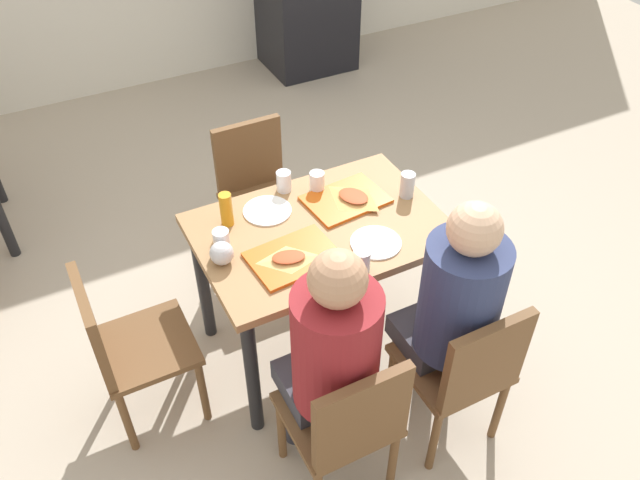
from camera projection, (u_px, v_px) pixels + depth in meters
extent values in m
cube|color=#B7A893|center=(320.00, 342.00, 3.36)|extent=(10.00, 10.00, 0.02)
cube|color=#9E7247|center=(320.00, 230.00, 2.86)|extent=(1.08, 0.75, 0.04)
cylinder|color=black|center=(252.00, 376.00, 2.74)|extent=(0.06, 0.06, 0.73)
cylinder|color=black|center=(441.00, 300.00, 3.07)|extent=(0.06, 0.06, 0.73)
cylinder|color=black|center=(203.00, 283.00, 3.15)|extent=(0.06, 0.06, 0.73)
cylinder|color=black|center=(373.00, 225.00, 3.48)|extent=(0.06, 0.06, 0.73)
cube|color=brown|center=(337.00, 414.00, 2.53)|extent=(0.40, 0.40, 0.03)
cube|color=brown|center=(362.00, 418.00, 2.27)|extent=(0.38, 0.04, 0.40)
cylinder|color=brown|center=(281.00, 429.00, 2.73)|extent=(0.04, 0.04, 0.41)
cylinder|color=brown|center=(352.00, 398.00, 2.85)|extent=(0.04, 0.04, 0.41)
cylinder|color=brown|center=(393.00, 461.00, 2.62)|extent=(0.04, 0.04, 0.41)
cube|color=brown|center=(450.00, 363.00, 2.72)|extent=(0.40, 0.40, 0.03)
cube|color=brown|center=(486.00, 362.00, 2.45)|extent=(0.38, 0.04, 0.40)
cylinder|color=brown|center=(391.00, 380.00, 2.92)|extent=(0.04, 0.04, 0.41)
cylinder|color=brown|center=(453.00, 353.00, 3.03)|extent=(0.04, 0.04, 0.41)
cylinder|color=brown|center=(434.00, 440.00, 2.69)|extent=(0.04, 0.04, 0.41)
cylinder|color=brown|center=(499.00, 409.00, 2.80)|extent=(0.04, 0.04, 0.41)
cube|color=brown|center=(264.00, 205.00, 3.52)|extent=(0.40, 0.40, 0.03)
cube|color=brown|center=(248.00, 155.00, 3.50)|extent=(0.38, 0.04, 0.40)
cylinder|color=brown|center=(306.00, 244.00, 3.61)|extent=(0.04, 0.04, 0.41)
cylinder|color=brown|center=(250.00, 263.00, 3.49)|extent=(0.04, 0.04, 0.41)
cylinder|color=brown|center=(281.00, 210.00, 3.84)|extent=(0.04, 0.04, 0.41)
cylinder|color=brown|center=(227.00, 227.00, 3.72)|extent=(0.04, 0.04, 0.41)
cube|color=brown|center=(146.00, 346.00, 2.78)|extent=(0.40, 0.40, 0.03)
cube|color=brown|center=(92.00, 328.00, 2.58)|extent=(0.04, 0.38, 0.40)
cylinder|color=brown|center=(179.00, 338.00, 3.10)|extent=(0.04, 0.04, 0.41)
cylinder|color=brown|center=(203.00, 391.00, 2.87)|extent=(0.04, 0.04, 0.41)
cylinder|color=brown|center=(108.00, 364.00, 2.98)|extent=(0.04, 0.04, 0.41)
cylinder|color=brown|center=(127.00, 421.00, 2.76)|extent=(0.04, 0.04, 0.41)
cylinder|color=#383842|center=(294.00, 407.00, 2.79)|extent=(0.10, 0.10, 0.44)
cylinder|color=#383842|center=(327.00, 393.00, 2.85)|extent=(0.10, 0.10, 0.44)
cube|color=#383842|center=(322.00, 380.00, 2.57)|extent=(0.32, 0.28, 0.10)
cylinder|color=maroon|center=(336.00, 349.00, 2.30)|extent=(0.32, 0.32, 0.52)
sphere|color=tan|center=(338.00, 279.00, 2.06)|extent=(0.20, 0.20, 0.20)
cylinder|color=#383842|center=(401.00, 362.00, 2.98)|extent=(0.10, 0.10, 0.44)
cylinder|color=#383842|center=(430.00, 349.00, 3.03)|extent=(0.10, 0.10, 0.44)
cube|color=#383842|center=(434.00, 332.00, 2.76)|extent=(0.32, 0.28, 0.10)
cylinder|color=navy|center=(460.00, 298.00, 2.48)|extent=(0.32, 0.32, 0.52)
sphere|color=#DBAD89|center=(475.00, 229.00, 2.25)|extent=(0.20, 0.20, 0.20)
cube|color=#D85914|center=(294.00, 257.00, 2.69)|extent=(0.38, 0.29, 0.02)
cube|color=#D85914|center=(346.00, 199.00, 2.98)|extent=(0.38, 0.29, 0.02)
cylinder|color=white|center=(267.00, 211.00, 2.92)|extent=(0.22, 0.22, 0.01)
cylinder|color=white|center=(376.00, 243.00, 2.76)|extent=(0.22, 0.22, 0.01)
pyramid|color=#DBAD60|center=(289.00, 259.00, 2.66)|extent=(0.22, 0.17, 0.01)
ellipsoid|color=#B74723|center=(289.00, 257.00, 2.65)|extent=(0.16, 0.12, 0.01)
pyramid|color=tan|center=(353.00, 198.00, 2.96)|extent=(0.23, 0.25, 0.01)
ellipsoid|color=#B74723|center=(353.00, 196.00, 2.96)|extent=(0.16, 0.18, 0.01)
cylinder|color=white|center=(284.00, 181.00, 3.01)|extent=(0.07, 0.07, 0.10)
cylinder|color=white|center=(362.00, 261.00, 2.61)|extent=(0.07, 0.07, 0.10)
cylinder|color=white|center=(221.00, 240.00, 2.70)|extent=(0.07, 0.07, 0.10)
cylinder|color=white|center=(317.00, 182.00, 3.01)|extent=(0.07, 0.07, 0.10)
cylinder|color=#B7BCC6|center=(407.00, 185.00, 2.97)|extent=(0.07, 0.07, 0.12)
cylinder|color=orange|center=(226.00, 209.00, 2.81)|extent=(0.06, 0.06, 0.16)
sphere|color=silver|center=(222.00, 253.00, 2.64)|extent=(0.10, 0.10, 0.10)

